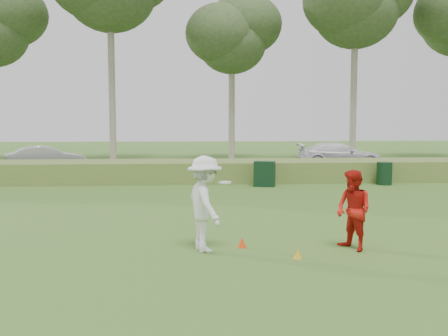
{
  "coord_description": "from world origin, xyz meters",
  "views": [
    {
      "loc": [
        -1.03,
        -10.38,
        2.61
      ],
      "look_at": [
        0.0,
        4.0,
        1.3
      ],
      "focal_mm": 40.0,
      "sensor_mm": 36.0,
      "label": 1
    }
  ],
  "objects": [
    {
      "name": "ground",
      "position": [
        0.0,
        0.0,
        0.0
      ],
      "size": [
        120.0,
        120.0,
        0.0
      ],
      "primitive_type": "plane",
      "color": "#376220",
      "rests_on": "ground"
    },
    {
      "name": "car_right",
      "position": [
        7.7,
        17.89,
        0.77
      ],
      "size": [
        5.07,
        2.53,
        1.41
      ],
      "primitive_type": "imported",
      "rotation": [
        0.0,
        0.0,
        1.46
      ],
      "color": "silver",
      "rests_on": "park_road"
    },
    {
      "name": "player_white",
      "position": [
        -0.7,
        -0.38,
        0.97
      ],
      "size": [
        1.07,
        1.42,
        1.95
      ],
      "rotation": [
        0.0,
        0.0,
        1.88
      ],
      "color": "white",
      "rests_on": "ground"
    },
    {
      "name": "cone_yellow",
      "position": [
        1.07,
        -1.07,
        0.09
      ],
      "size": [
        0.17,
        0.17,
        0.19
      ],
      "primitive_type": "cone",
      "color": "gold",
      "rests_on": "ground"
    },
    {
      "name": "park_road",
      "position": [
        0.0,
        17.0,
        0.03
      ],
      "size": [
        80.0,
        6.0,
        0.06
      ],
      "primitive_type": "cube",
      "color": "#2D2D2D",
      "rests_on": "ground"
    },
    {
      "name": "tree_5",
      "position": [
        10.0,
        22.5,
        10.47
      ],
      "size": [
        7.28,
        7.28,
        14.0
      ],
      "color": "gray",
      "rests_on": "ground"
    },
    {
      "name": "cone_orange",
      "position": [
        0.08,
        -0.16,
        0.11
      ],
      "size": [
        0.2,
        0.2,
        0.21
      ],
      "primitive_type": "cone",
      "color": "red",
      "rests_on": "ground"
    },
    {
      "name": "utility_cabinet",
      "position": [
        2.08,
        9.8,
        0.52
      ],
      "size": [
        0.95,
        0.75,
        1.04
      ],
      "primitive_type": "cube",
      "rotation": [
        0.0,
        0.0,
        -0.32
      ],
      "color": "black",
      "rests_on": "ground"
    },
    {
      "name": "reed_strip",
      "position": [
        0.0,
        12.0,
        0.45
      ],
      "size": [
        80.0,
        3.0,
        0.9
      ],
      "primitive_type": "cube",
      "color": "#546F2C",
      "rests_on": "ground"
    },
    {
      "name": "trash_bin",
      "position": [
        7.22,
        10.0,
        0.48
      ],
      "size": [
        0.8,
        0.8,
        0.96
      ],
      "primitive_type": "cylinder",
      "rotation": [
        0.0,
        0.0,
        -0.29
      ],
      "color": "black",
      "rests_on": "ground"
    },
    {
      "name": "tree_4",
      "position": [
        2.0,
        24.5,
        8.59
      ],
      "size": [
        6.24,
        6.24,
        11.5
      ],
      "color": "gray",
      "rests_on": "ground"
    },
    {
      "name": "player_red",
      "position": [
        2.33,
        -0.53,
        0.83
      ],
      "size": [
        0.91,
        0.99,
        1.65
      ],
      "primitive_type": "imported",
      "rotation": [
        0.0,
        0.0,
        -1.14
      ],
      "color": "red",
      "rests_on": "ground"
    },
    {
      "name": "car_mid",
      "position": [
        -8.48,
        16.36,
        0.73
      ],
      "size": [
        4.33,
        2.71,
        1.35
      ],
      "primitive_type": "imported",
      "rotation": [
        0.0,
        0.0,
        1.91
      ],
      "color": "#B6B6BB",
      "rests_on": "park_road"
    }
  ]
}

